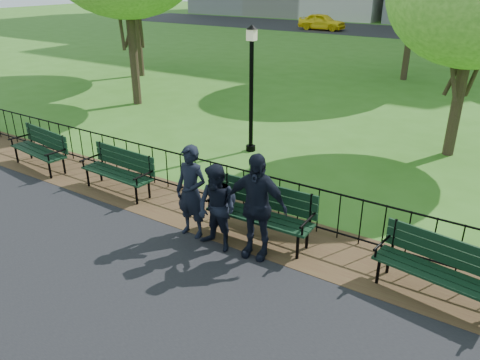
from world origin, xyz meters
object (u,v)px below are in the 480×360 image
Objects in this scene: park_bench_right_a at (441,263)px; person_right at (256,206)px; park_bench_left_b at (41,145)px; person_mid at (217,209)px; park_bench_left_a at (120,166)px; lamppost at (251,85)px; taxi at (322,22)px; sedan_silver at (441,25)px; park_bench_main at (248,203)px; person_left at (191,192)px.

person_right is (-2.81, -0.50, 0.34)m from park_bench_right_a.
person_mid is (5.73, -0.70, 0.19)m from park_bench_left_b.
lamppost is at bearing 76.89° from park_bench_left_a.
sedan_silver reaches higher than taxi.
park_bench_left_b is 0.57× the size of lamppost.
lamppost is at bearing -169.26° from sedan_silver.
lamppost reaches higher than park_bench_right_a.
sedan_silver is (9.06, 1.51, 0.12)m from taxi.
park_bench_right_a is at bearing -0.82° from park_bench_main.
lamppost reaches higher than park_bench_left_b.
person_left is 1.11× the size of person_mid.
person_left is 0.67m from person_mid.
lamppost is at bearing 114.29° from person_right.
person_right is at bearing -57.34° from lamppost.
park_bench_right_a reaches higher than park_bench_left_a.
park_bench_left_b is (-2.60, -0.07, 0.00)m from park_bench_left_a.
person_right is at bearing -47.35° from park_bench_main.
sedan_silver reaches higher than person_mid.
taxi is (-6.61, 31.47, 0.09)m from park_bench_left_b.
park_bench_left_a is 1.06× the size of person_left.
taxi is (-9.21, 31.40, 0.10)m from park_bench_left_a.
person_left is 34.10m from taxi.
person_right is 33.73m from sedan_silver.
lamppost is 2.12× the size of person_mid.
park_bench_left_a is 4.02m from lamppost.
park_bench_left_a is at bearing -171.31° from sedan_silver.
park_bench_main is at bearing 0.09° from park_bench_left_a.
taxi is 9.19m from sedan_silver.
person_left is at bearing -152.05° from park_bench_main.
person_right reaches higher than park_bench_main.
park_bench_left_b is 1.09× the size of person_left.
person_right is at bearing -6.35° from park_bench_left_a.
park_bench_right_a is at bearing -152.94° from taxi.
lamppost is 4.65m from person_left.
park_bench_right_a is 2.88m from person_right.
park_bench_left_a is (-3.34, 0.14, -0.09)m from park_bench_main.
person_left reaches higher than taxi.
park_bench_left_a is at bearing 164.72° from person_left.
person_left reaches higher than park_bench_main.
park_bench_main is 1.15× the size of person_left.
person_right reaches higher than person_left.
person_left is 1.30m from person_right.
person_right is (6.38, -0.51, 0.34)m from park_bench_left_b.
park_bench_main is at bearing -58.96° from lamppost.
park_bench_left_b is 0.48× the size of taxi.
lamppost is 1.91× the size of person_left.
person_right reaches higher than sedan_silver.
person_left reaches higher than park_bench_right_a.
park_bench_main is 0.68m from person_right.
park_bench_left_b is 1.01× the size of person_right.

